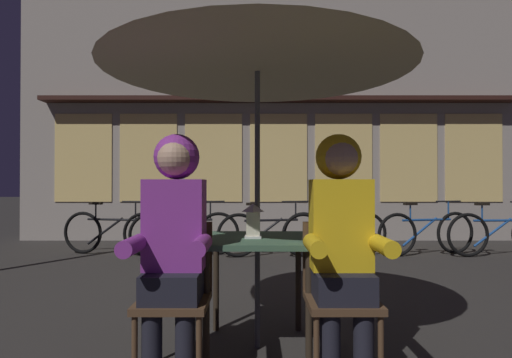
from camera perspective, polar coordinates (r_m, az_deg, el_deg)
name	(u,v)px	position (r m, az deg, el deg)	size (l,w,h in m)	color
ground_plane	(256,347)	(2.98, 0.02, -22.41)	(60.00, 60.00, 0.00)	#2D2B28
cafe_table	(256,252)	(2.81, 0.02, -10.22)	(0.72, 0.72, 0.74)	#42664C
patio_umbrella	(256,44)	(2.93, 0.02, 18.37)	(2.10, 2.10, 2.31)	#4C4C51
lantern	(252,220)	(2.75, -0.59, -5.74)	(0.11, 0.11, 0.23)	white
chair_left	(175,288)	(2.52, -11.31, -14.78)	(0.40, 0.40, 0.87)	#513823
chair_right	(338,288)	(2.52, 11.39, -14.76)	(0.40, 0.40, 0.87)	#513823
person_left_hooded	(173,229)	(2.40, -11.56, -6.83)	(0.45, 0.56, 1.40)	black
person_right_hooded	(340,229)	(2.41, 11.64, -6.82)	(0.45, 0.56, 1.40)	black
shopfront_building	(276,85)	(8.41, 2.88, 13.02)	(10.00, 0.93, 6.20)	#9E9389
bicycle_nearest	(111,232)	(6.74, -19.65, -7.03)	(1.66, 0.37, 0.84)	black
bicycle_second	(183,233)	(6.38, -10.12, -7.42)	(1.67, 0.30, 0.84)	black
bicycle_third	(270,233)	(6.25, 1.95, -7.58)	(1.65, 0.41, 0.84)	black
bicycle_fourth	(334,233)	(6.39, 10.81, -7.41)	(1.67, 0.33, 0.84)	black
bicycle_fifth	(425,233)	(6.84, 22.57, -6.93)	(1.64, 0.44, 0.84)	black
bicycle_furthest	(498,233)	(7.22, 30.77, -6.55)	(1.68, 0.18, 0.84)	black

